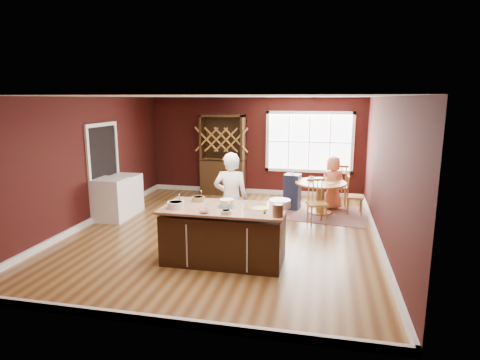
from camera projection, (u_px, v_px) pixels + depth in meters
name	position (u px, v px, depth m)	size (l,w,h in m)	color
room_shell	(224.00, 166.00, 7.87)	(7.00, 7.00, 7.00)	brown
window	(309.00, 142.00, 10.85)	(2.36, 0.10, 1.66)	white
doorway	(104.00, 172.00, 9.12)	(0.08, 1.26, 2.13)	white
kitchen_island	(224.00, 235.00, 6.64)	(2.02, 1.06, 0.92)	black
dining_table	(320.00, 191.00, 9.38)	(1.19, 1.19, 0.75)	brown
baker	(231.00, 199.00, 7.30)	(0.63, 0.41, 1.72)	white
layer_cake	(227.00, 203.00, 6.54)	(0.32, 0.32, 0.13)	white
bowl_blue	(176.00, 205.00, 6.48)	(0.27, 0.27, 0.10)	silver
bowl_yellow	(198.00, 199.00, 6.91)	(0.22, 0.22, 0.08)	#8E6448
bowl_pink	(204.00, 211.00, 6.20)	(0.15, 0.15, 0.06)	silver
bowl_olive	(226.00, 212.00, 6.15)	(0.16, 0.16, 0.06)	beige
drinking_glass	(244.00, 205.00, 6.42)	(0.07, 0.07, 0.14)	#B0BFCC
dinner_plate	(260.00, 208.00, 6.43)	(0.27, 0.27, 0.02)	beige
white_tub	(280.00, 203.00, 6.54)	(0.36, 0.36, 0.12)	white
stoneware_crock	(278.00, 210.00, 6.00)	(0.16, 0.16, 0.19)	#462D1D
toy_figurine	(265.00, 211.00, 6.17)	(0.04, 0.04, 0.07)	yellow
rug	(320.00, 213.00, 9.49)	(2.21, 1.71, 0.01)	brown
chair_east	(355.00, 195.00, 9.31)	(0.39, 0.37, 0.93)	brown
chair_south	(317.00, 202.00, 8.59)	(0.41, 0.39, 0.97)	brown
chair_north	(338.00, 185.00, 10.04)	(0.46, 0.43, 1.08)	brown
seated_woman	(332.00, 183.00, 9.71)	(0.64, 0.42, 1.31)	#E17C5B
high_chair	(292.00, 191.00, 9.75)	(0.36, 0.36, 0.90)	#1A2135
toddler	(290.00, 175.00, 9.81)	(0.18, 0.14, 0.26)	#8CA5BF
table_plate	(330.00, 183.00, 9.17)	(0.19, 0.19, 0.01)	beige
table_cup	(311.00, 179.00, 9.48)	(0.13, 0.13, 0.10)	silver
hutch	(223.00, 155.00, 11.17)	(1.22, 0.51, 2.23)	black
washer	(112.00, 199.00, 8.85)	(0.65, 0.63, 0.94)	white
dryer	(126.00, 194.00, 9.47)	(0.62, 0.60, 0.90)	white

